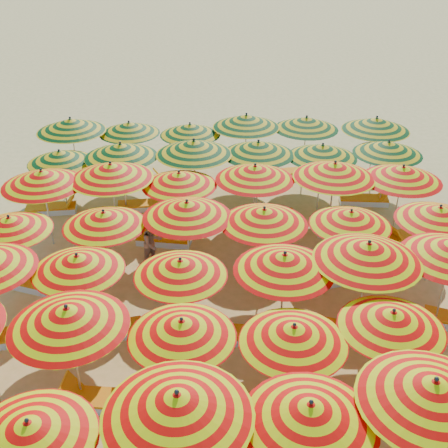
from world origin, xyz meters
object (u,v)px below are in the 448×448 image
at_px(umbrella_20, 187,209).
at_px(umbrella_39, 246,121).
at_px(umbrella_16, 368,252).
at_px(umbrella_25, 111,171).
at_px(umbrella_4, 433,391).
at_px(umbrella_18, 10,224).
at_px(umbrella_37, 129,128).
at_px(lounger_18, 409,235).
at_px(lounger_19, 53,208).
at_px(umbrella_3, 310,413).
at_px(umbrella_24, 42,178).
at_px(lounger_5, 261,411).
at_px(lounger_8, 106,331).
at_px(umbrella_10, 392,320).
at_px(umbrella_29, 403,174).
at_px(umbrella_22, 351,218).
at_px(lounger_24, 289,173).
at_px(lounger_20, 144,205).
at_px(umbrella_36, 71,125).
at_px(umbrella_21, 264,216).
at_px(lounger_17, 343,231).
at_px(lounger_23, 176,180).
at_px(umbrella_30, 60,157).
at_px(umbrella_14, 180,268).
at_px(umbrella_40, 306,123).
at_px(umbrella_9, 294,334).
at_px(lounger_9, 260,336).
at_px(lounger_3, 103,400).
at_px(lounger_14, 323,279).
at_px(umbrella_8, 182,329).
at_px(lounger_4, 208,405).
at_px(lounger_16, 271,229).
at_px(umbrella_34, 322,151).
at_px(umbrella_13, 78,263).
at_px(lounger_15, 163,239).
at_px(umbrella_27, 255,173).
at_px(lounger_10, 338,329).
at_px(umbrella_33, 258,148).
at_px(beachgoer_b, 152,243).
at_px(umbrella_15, 284,262).
at_px(lounger_22, 121,175).
at_px(umbrella_31, 121,150).
at_px(umbrella_41, 376,124).
at_px(lounger_25, 354,179).
at_px(umbrella_26, 179,179).
at_px(lounger_13, 282,276).

bearing_deg(umbrella_20, umbrella_39, 73.62).
xyz_separation_m(umbrella_16, umbrella_25, (-6.65, 4.70, -0.01)).
distance_m(umbrella_4, umbrella_18, 11.03).
relative_size(umbrella_37, umbrella_39, 1.03).
distance_m(lounger_18, lounger_19, 12.09).
relative_size(umbrella_3, umbrella_24, 0.92).
distance_m(lounger_5, lounger_8, 4.49).
xyz_separation_m(umbrella_10, umbrella_29, (2.18, 6.60, 0.20)).
xyz_separation_m(umbrella_4, umbrella_39, (-2.32, 13.44, -0.03)).
height_order(umbrella_22, lounger_24, umbrella_22).
bearing_deg(lounger_20, umbrella_36, 135.32).
relative_size(umbrella_21, lounger_17, 1.71).
bearing_deg(umbrella_39, lounger_23, -171.56).
bearing_deg(lounger_23, lounger_19, 4.89).
relative_size(umbrella_30, umbrella_36, 0.90).
distance_m(umbrella_3, lounger_8, 6.49).
distance_m(umbrella_14, umbrella_20, 2.48).
distance_m(umbrella_40, lounger_5, 12.22).
distance_m(umbrella_9, lounger_9, 2.88).
distance_m(lounger_3, lounger_8, 2.26).
bearing_deg(lounger_14, umbrella_8, 32.37).
bearing_deg(lounger_20, lounger_4, -82.25).
bearing_deg(umbrella_22, umbrella_20, 176.98).
xyz_separation_m(umbrella_18, lounger_16, (7.27, 2.83, -1.91)).
distance_m(umbrella_18, lounger_9, 7.19).
relative_size(umbrella_30, umbrella_34, 0.98).
bearing_deg(umbrella_4, umbrella_13, 146.80).
bearing_deg(lounger_20, umbrella_20, -74.27).
height_order(umbrella_40, lounger_15, umbrella_40).
bearing_deg(umbrella_34, lounger_24, 103.28).
bearing_deg(umbrella_27, lounger_10, -69.63).
bearing_deg(umbrella_34, umbrella_10, -90.54).
relative_size(umbrella_25, umbrella_33, 0.96).
distance_m(lounger_5, beachgoer_b, 6.47).
relative_size(umbrella_15, lounger_22, 1.71).
bearing_deg(umbrella_21, umbrella_39, 90.49).
relative_size(umbrella_3, lounger_17, 1.46).
xyz_separation_m(umbrella_37, lounger_23, (1.69, -0.39, -1.97)).
relative_size(umbrella_29, umbrella_31, 1.05).
bearing_deg(umbrella_41, umbrella_10, -102.80).
relative_size(umbrella_29, lounger_9, 1.70).
xyz_separation_m(umbrella_20, lounger_25, (6.17, 6.27, -2.13)).
height_order(lounger_5, lounger_20, same).
relative_size(umbrella_34, lounger_24, 1.39).
bearing_deg(lounger_10, umbrella_9, -106.40).
bearing_deg(umbrella_15, umbrella_4, -64.36).
xyz_separation_m(umbrella_3, umbrella_9, (0.02, 2.07, -0.12)).
xyz_separation_m(umbrella_10, umbrella_26, (-4.63, 6.63, 0.08)).
distance_m(lounger_13, lounger_24, 7.11).
bearing_deg(umbrella_27, umbrella_4, -75.54).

